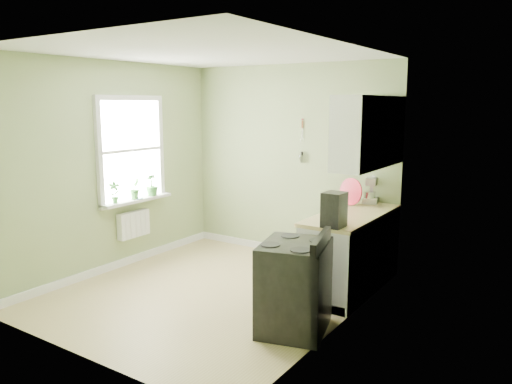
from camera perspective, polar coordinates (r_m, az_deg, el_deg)
The scene contains 21 objects.
floor at distance 5.95m, azimuth -5.07°, elevation -11.39°, with size 3.20×3.60×0.02m, color tan.
ceiling at distance 5.56m, azimuth -5.52°, elevation 15.67°, with size 3.20×3.60×0.02m, color white.
wall_back at distance 7.08m, azimuth 3.93°, elevation 3.47°, with size 3.20×0.02×2.70m, color #9AAC75.
wall_left at distance 6.71m, azimuth -16.07°, elevation 2.73°, with size 0.02×3.60×2.70m, color #9AAC75.
wall_right at distance 4.77m, azimuth 9.99°, elevation 0.08°, with size 0.02×3.60×2.70m, color #9AAC75.
base_cabinets at distance 5.99m, azimuth 10.86°, elevation -6.87°, with size 0.60×1.60×0.87m, color white.
countertop at distance 5.88m, azimuth 10.92°, elevation -2.61°, with size 0.64×1.60×0.04m, color #DDC987.
upper_cabinets at distance 5.79m, azimuth 12.86°, elevation 6.73°, with size 0.35×1.40×0.80m, color white.
window at distance 6.87m, azimuth -14.10°, elevation 4.66°, with size 0.06×1.14×1.44m.
window_sill at distance 6.91m, azimuth -13.46°, elevation -0.90°, with size 0.18×1.14×0.04m, color white.
radiator at distance 6.97m, azimuth -13.81°, elevation -3.60°, with size 0.12×0.50×0.35m, color white.
wall_utensils at distance 6.94m, azimuth 5.27°, elevation 5.10°, with size 0.02×0.14×0.58m.
stove at distance 4.86m, azimuth 4.43°, elevation -10.69°, with size 0.79×0.84×0.99m.
stand_mixer at distance 6.54m, azimuth 13.08°, elevation 0.14°, with size 0.24×0.32×0.36m.
kettle at distance 6.40m, azimuth 10.68°, elevation -0.51°, with size 0.19×0.11×0.19m.
coffee_maker at distance 5.18m, azimuth 8.89°, elevation -2.11°, with size 0.21×0.23×0.36m.
red_tray at distance 6.31m, azimuth 10.77°, elevation 0.04°, with size 0.34×0.34×0.02m, color red.
jar at distance 5.92m, azimuth 8.68°, elevation -1.86°, with size 0.07×0.07×0.08m.
plant_a at distance 6.62m, azimuth -15.89°, elevation -0.04°, with size 0.15×0.10×0.29m, color #2E6A28.
plant_b at distance 6.85m, azimuth -13.68°, elevation 0.39°, with size 0.16×0.13×0.29m, color #2E6A28.
plant_c at distance 7.06m, azimuth -11.81°, elevation 0.83°, with size 0.17×0.17×0.31m, color #2E6A28.
Camera 1 is at (3.47, -4.31, 2.17)m, focal length 35.00 mm.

